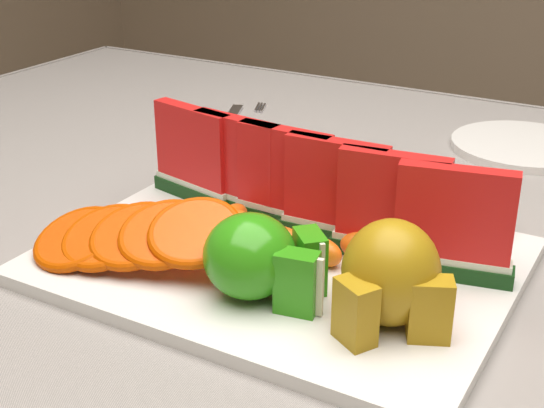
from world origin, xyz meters
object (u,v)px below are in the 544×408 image
(platter, at_px, (280,260))
(apple_cluster, at_px, (259,259))
(side_plate, at_px, (524,146))
(fork, at_px, (231,122))
(pear_cluster, at_px, (391,277))

(platter, height_order, apple_cluster, apple_cluster)
(side_plate, distance_m, fork, 0.39)
(pear_cluster, xyz_separation_m, fork, (-0.38, 0.38, -0.05))
(platter, relative_size, fork, 2.10)
(apple_cluster, xyz_separation_m, side_plate, (0.10, 0.49, -0.04))
(apple_cluster, xyz_separation_m, fork, (-0.28, 0.40, -0.04))
(pear_cluster, relative_size, side_plate, 0.42)
(apple_cluster, height_order, fork, apple_cluster)
(side_plate, bearing_deg, fork, -165.97)
(apple_cluster, bearing_deg, pear_cluster, 7.92)
(pear_cluster, relative_size, fork, 0.52)
(platter, bearing_deg, apple_cluster, -74.77)
(side_plate, relative_size, fork, 1.24)
(apple_cluster, relative_size, fork, 0.59)
(platter, relative_size, apple_cluster, 3.56)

